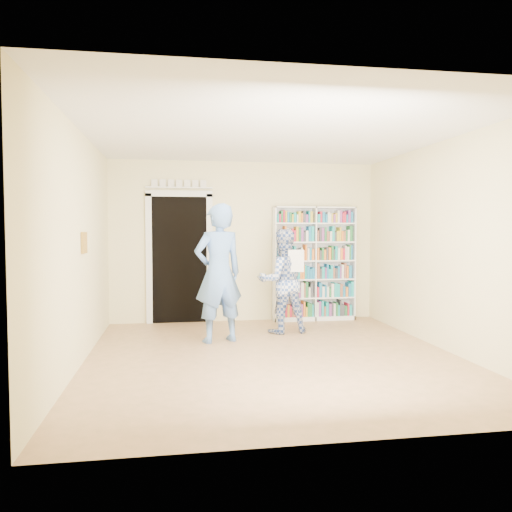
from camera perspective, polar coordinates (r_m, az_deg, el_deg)
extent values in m
plane|color=olive|center=(6.22, 1.98, -11.43)|extent=(5.00, 5.00, 0.00)
plane|color=white|center=(6.14, 2.02, 13.80)|extent=(5.00, 5.00, 0.00)
plane|color=#F4E8A8|center=(8.50, -1.30, 1.65)|extent=(4.50, 0.00, 4.50)
plane|color=#F4E8A8|center=(6.01, -19.54, 0.92)|extent=(0.00, 5.00, 5.00)
plane|color=#F4E8A8|center=(6.84, 20.83, 1.12)|extent=(0.00, 5.00, 5.00)
cube|color=white|center=(8.60, 6.66, -0.88)|extent=(1.41, 0.26, 1.94)
cube|color=white|center=(8.60, 6.66, -0.88)|extent=(0.02, 0.26, 1.94)
cube|color=black|center=(8.41, -8.72, -0.44)|extent=(0.90, 0.03, 2.10)
cube|color=white|center=(8.41, -12.13, -0.48)|extent=(0.10, 0.06, 2.20)
cube|color=white|center=(8.41, -5.32, -0.42)|extent=(0.10, 0.06, 2.20)
cube|color=white|center=(8.40, -8.78, 7.06)|extent=(1.10, 0.06, 0.10)
cube|color=white|center=(8.40, -8.79, 7.74)|extent=(1.10, 0.08, 0.02)
cube|color=brown|center=(6.20, -19.04, 1.45)|extent=(0.03, 0.25, 0.25)
imported|color=#5B87CB|center=(6.89, -4.32, -1.96)|extent=(0.80, 0.65, 1.91)
imported|color=#32509A|center=(7.52, 3.02, -2.88)|extent=(0.81, 0.66, 1.56)
cube|color=white|center=(7.30, 4.60, -0.56)|extent=(0.23, 0.06, 0.33)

